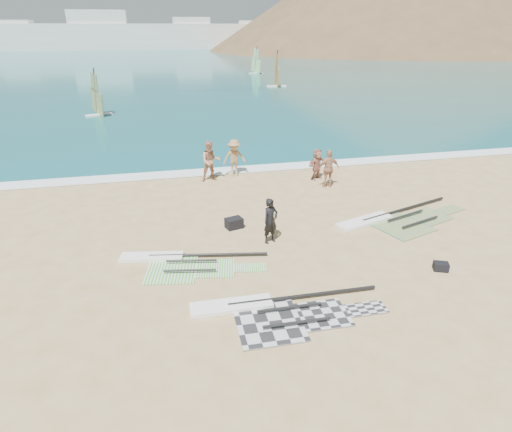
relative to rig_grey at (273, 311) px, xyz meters
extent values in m
plane|color=tan|center=(1.57, 0.18, -0.05)|extent=(300.00, 300.00, 0.00)
cube|color=#0E5062|center=(1.57, 132.18, -0.05)|extent=(300.00, 240.00, 0.06)
cube|color=white|center=(1.57, 12.48, -0.05)|extent=(300.00, 1.20, 0.04)
cube|color=white|center=(-18.43, 150.18, 3.98)|extent=(160.00, 8.00, 8.00)
cube|color=white|center=(-43.43, 150.18, 4.48)|extent=(10.00, 7.00, 9.00)
cube|color=white|center=(-18.43, 150.18, 5.98)|extent=(18.00, 7.00, 12.00)
cube|color=white|center=(11.57, 150.18, 4.98)|extent=(12.00, 7.00, 10.00)
cube|color=white|center=(36.57, 150.18, 4.48)|extent=(16.00, 7.00, 9.00)
cube|color=white|center=(56.57, 150.18, 5.48)|extent=(10.00, 7.00, 11.00)
cone|color=brown|center=(86.57, 130.18, -0.05)|extent=(143.00, 143.00, 45.00)
cone|color=brown|center=(121.57, 140.18, -0.05)|extent=(70.00, 70.00, 28.00)
cube|color=#29282B|center=(-0.22, -0.39, -0.03)|extent=(1.72, 1.91, 0.04)
cube|color=#29282B|center=(1.28, -0.42, -0.03)|extent=(1.33, 1.24, 0.04)
cube|color=#29282B|center=(2.50, -0.44, -0.03)|extent=(1.14, 0.58, 0.04)
cylinder|color=black|center=(1.01, 0.43, 0.05)|extent=(4.32, 0.18, 0.10)
cylinder|color=black|center=(0.44, -0.08, 0.11)|extent=(1.78, 0.11, 0.08)
cylinder|color=black|center=(0.43, -0.73, 0.11)|extent=(1.78, 0.11, 0.08)
cube|color=white|center=(-1.05, 0.46, 0.01)|extent=(2.26, 0.65, 0.12)
cube|color=green|center=(-2.54, 2.84, -0.03)|extent=(1.82, 1.95, 0.04)
cube|color=green|center=(-1.20, 2.60, -0.03)|extent=(1.37, 1.31, 0.04)
cube|color=green|center=(-0.11, 2.40, -0.03)|extent=(1.10, 0.69, 0.04)
cylinder|color=black|center=(-1.31, 3.40, 0.05)|extent=(3.88, 0.80, 0.09)
cylinder|color=black|center=(-1.90, 3.03, 0.11)|extent=(1.61, 0.36, 0.07)
cylinder|color=black|center=(-2.01, 2.44, 0.11)|extent=(1.61, 0.36, 0.07)
cube|color=white|center=(-3.16, 3.74, 0.01)|extent=(2.11, 0.91, 0.12)
cube|color=gold|center=(6.19, 4.18, -0.03)|extent=(2.40, 2.54, 0.04)
cube|color=gold|center=(7.76, 4.69, -0.03)|extent=(1.79, 1.72, 0.04)
cube|color=gold|center=(9.03, 5.11, -0.03)|extent=(1.37, 0.97, 0.04)
cylinder|color=black|center=(7.17, 5.48, 0.05)|extent=(4.55, 1.57, 0.11)
cylinder|color=black|center=(6.76, 4.75, 0.11)|extent=(1.89, 0.68, 0.08)
cylinder|color=black|center=(6.98, 4.06, 0.11)|extent=(1.89, 0.68, 0.08)
cube|color=white|center=(5.02, 4.78, 0.01)|extent=(2.56, 1.40, 0.12)
cube|color=black|center=(-0.07, 5.48, 0.15)|extent=(0.72, 0.60, 0.40)
cube|color=black|center=(5.74, 0.94, 0.08)|extent=(0.53, 0.46, 0.27)
imported|color=black|center=(0.98, 4.04, 0.78)|extent=(0.71, 0.61, 1.65)
imported|color=tan|center=(-0.20, 11.17, 0.95)|extent=(1.03, 0.83, 2.01)
imported|color=#9D7549|center=(1.09, 11.68, 0.90)|extent=(1.25, 0.75, 1.89)
imported|color=tan|center=(5.13, 9.00, 0.86)|extent=(1.09, 0.51, 1.82)
imported|color=#AA6C58|center=(5.01, 10.21, 0.74)|extent=(1.49, 1.12, 1.57)
cube|color=white|center=(-7.46, 30.33, 0.04)|extent=(2.23, 1.56, 0.13)
cube|color=orange|center=(-7.46, 30.33, 1.11)|extent=(1.27, 2.41, 2.38)
cube|color=orange|center=(-7.46, 30.33, 2.75)|extent=(0.74, 1.37, 1.66)
cylinder|color=black|center=(-7.46, 30.33, 2.02)|extent=(0.42, 0.71, 3.78)
cube|color=white|center=(12.72, 45.68, 0.05)|extent=(2.52, 0.93, 0.14)
cube|color=red|center=(12.72, 45.68, 1.25)|extent=(0.32, 3.02, 2.69)
cube|color=red|center=(12.72, 45.68, 3.10)|extent=(0.21, 1.70, 1.87)
cylinder|color=black|center=(12.72, 45.68, 2.28)|extent=(0.18, 0.86, 4.27)
cube|color=white|center=(13.93, 62.69, 0.05)|extent=(2.46, 1.45, 0.14)
cube|color=#44D521|center=(13.93, 62.69, 1.20)|extent=(1.03, 2.75, 2.58)
cube|color=#44D521|center=(13.93, 62.69, 2.97)|extent=(0.61, 1.55, 1.79)
cylinder|color=black|center=(13.93, 62.69, 2.18)|extent=(0.37, 0.80, 4.09)
camera|label=1|loc=(-2.56, -9.13, 7.00)|focal=30.00mm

